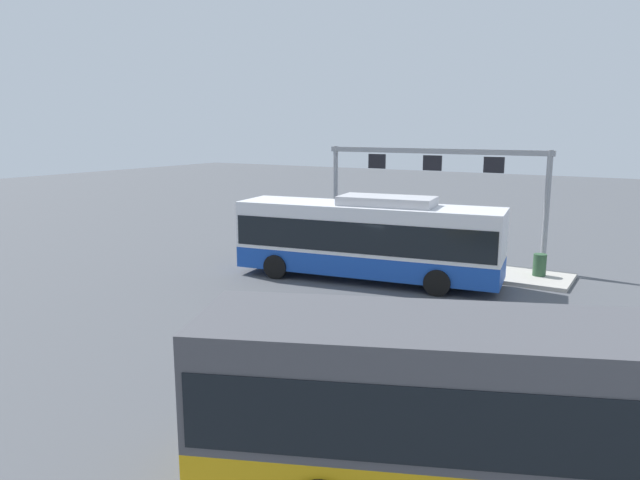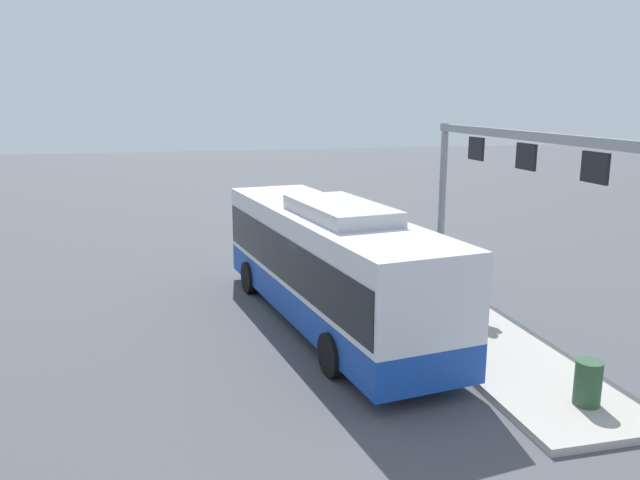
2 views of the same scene
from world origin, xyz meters
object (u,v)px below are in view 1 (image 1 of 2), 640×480
(bus_background_left, at_px, (550,407))
(person_waiting_near, at_px, (376,237))
(person_boarding, at_px, (348,238))
(bus_main, at_px, (367,236))
(person_waiting_far, at_px, (428,242))
(person_waiting_mid, at_px, (398,241))
(trash_bin, at_px, (540,265))

(bus_background_left, height_order, person_waiting_near, bus_background_left)
(person_boarding, xyz_separation_m, person_waiting_near, (-1.39, -0.11, 0.16))
(bus_main, distance_m, person_waiting_far, 4.11)
(person_boarding, bearing_deg, person_waiting_far, 87.37)
(bus_background_left, distance_m, person_boarding, 19.23)
(person_waiting_mid, height_order, person_waiting_far, same)
(person_waiting_near, xyz_separation_m, trash_bin, (-7.41, 0.02, -0.44))
(person_waiting_far, bearing_deg, bus_main, -47.37)
(person_boarding, bearing_deg, trash_bin, 84.02)
(person_waiting_near, distance_m, person_waiting_far, 2.52)
(person_boarding, xyz_separation_m, person_waiting_mid, (-2.71, 0.32, 0.16))
(bus_background_left, height_order, person_boarding, bus_background_left)
(person_waiting_near, bearing_deg, person_boarding, -89.04)
(person_waiting_mid, bearing_deg, person_waiting_far, 125.38)
(bus_main, distance_m, trash_bin, 7.17)
(person_waiting_mid, distance_m, person_waiting_far, 1.33)
(bus_background_left, relative_size, person_waiting_far, 6.84)
(bus_main, bearing_deg, person_waiting_near, -78.01)
(bus_background_left, distance_m, person_waiting_near, 18.50)
(person_waiting_near, bearing_deg, bus_main, 16.72)
(person_waiting_far, bearing_deg, bus_background_left, -4.25)
(trash_bin, bearing_deg, bus_background_left, 100.92)
(person_boarding, distance_m, person_waiting_near, 1.40)
(bus_main, distance_m, bus_background_left, 14.66)
(person_boarding, bearing_deg, bus_main, 31.01)
(trash_bin, bearing_deg, person_waiting_far, -2.07)
(bus_background_left, distance_m, person_waiting_mid, 17.43)
(person_waiting_mid, bearing_deg, bus_main, 10.39)
(bus_background_left, xyz_separation_m, person_boarding, (11.75, -15.20, -0.89))
(bus_background_left, height_order, trash_bin, bus_background_left)
(bus_main, bearing_deg, trash_bin, -156.91)
(person_waiting_near, height_order, person_waiting_mid, same)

